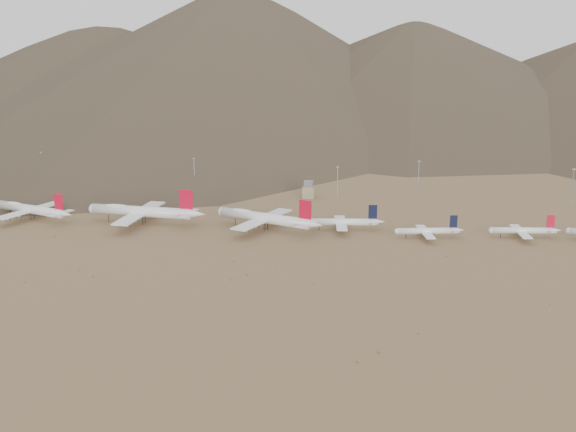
% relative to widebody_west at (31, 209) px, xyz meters
% --- Properties ---
extents(ground, '(3000.00, 3000.00, 0.00)m').
position_rel_widebody_west_xyz_m(ground, '(133.25, -32.03, -6.54)').
color(ground, '#94734C').
rests_on(ground, ground).
extents(mountain_ridge, '(4400.00, 1000.00, 300.00)m').
position_rel_widebody_west_xyz_m(mountain_ridge, '(133.25, 867.97, 143.46)').
color(mountain_ridge, '#4C3D2D').
rests_on(mountain_ridge, ground).
extents(widebody_west, '(61.56, 48.98, 18.98)m').
position_rel_widebody_west_xyz_m(widebody_west, '(0.00, 0.00, 0.00)').
color(widebody_west, white).
rests_on(widebody_west, ground).
extents(widebody_centre, '(76.29, 58.65, 22.65)m').
position_rel_widebody_west_xyz_m(widebody_centre, '(72.60, 1.56, 1.27)').
color(widebody_centre, white).
rests_on(widebody_centre, ground).
extents(widebody_east, '(68.62, 54.80, 21.34)m').
position_rel_widebody_west_xyz_m(widebody_east, '(149.50, 0.77, 0.81)').
color(widebody_east, white).
rests_on(widebody_east, ground).
extents(narrowbody_a, '(46.84, 34.09, 15.53)m').
position_rel_widebody_west_xyz_m(narrowbody_a, '(195.98, 7.82, -1.50)').
color(narrowbody_a, white).
rests_on(narrowbody_a, ground).
extents(narrowbody_b, '(39.68, 29.14, 13.28)m').
position_rel_widebody_west_xyz_m(narrowbody_b, '(244.94, -0.73, -2.23)').
color(narrowbody_b, white).
rests_on(narrowbody_b, ground).
extents(narrowbody_c, '(41.15, 29.91, 13.64)m').
position_rel_widebody_west_xyz_m(narrowbody_c, '(298.82, 8.83, -2.12)').
color(narrowbody_c, white).
rests_on(narrowbody_c, ground).
extents(control_tower, '(8.00, 8.00, 12.00)m').
position_rel_widebody_west_xyz_m(control_tower, '(163.25, 87.97, -1.23)').
color(control_tower, gray).
rests_on(control_tower, ground).
extents(mast_far_west, '(2.00, 0.60, 25.70)m').
position_rel_widebody_west_xyz_m(mast_far_west, '(-42.50, 95.97, 7.66)').
color(mast_far_west, gray).
rests_on(mast_far_west, ground).
extents(mast_west, '(2.00, 0.60, 25.70)m').
position_rel_widebody_west_xyz_m(mast_west, '(79.42, 89.34, 7.66)').
color(mast_west, gray).
rests_on(mast_west, ground).
extents(mast_centre, '(2.00, 0.60, 25.70)m').
position_rel_widebody_west_xyz_m(mast_centre, '(184.97, 74.16, 7.66)').
color(mast_centre, gray).
rests_on(mast_centre, ground).
extents(mast_east, '(2.00, 0.60, 25.70)m').
position_rel_widebody_west_xyz_m(mast_east, '(239.44, 105.28, 7.66)').
color(mast_east, gray).
rests_on(mast_east, ground).
extents(mast_far_east, '(2.00, 0.60, 25.70)m').
position_rel_widebody_west_xyz_m(mast_far_east, '(341.09, 92.99, 7.66)').
color(mast_far_east, gray).
rests_on(mast_far_east, ground).
extents(desert_scrub, '(439.76, 164.04, 0.82)m').
position_rel_widebody_west_xyz_m(desert_scrub, '(146.29, -109.83, -6.21)').
color(desert_scrub, olive).
rests_on(desert_scrub, ground).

